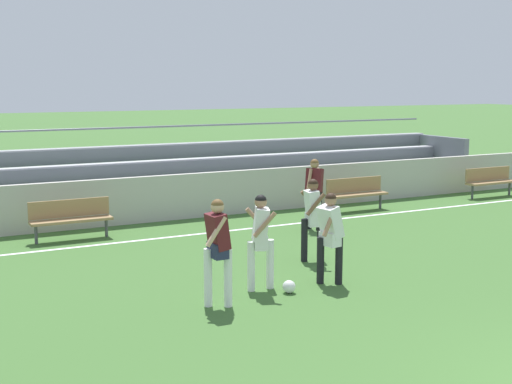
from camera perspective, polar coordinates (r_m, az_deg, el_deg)
field_line_sideline at (r=16.66m, az=-1.49°, el=-3.11°), size 44.00×0.12×0.01m
sideline_wall at (r=18.26m, az=-4.12°, el=-0.21°), size 48.00×0.16×1.17m
bleacher_stand at (r=19.34m, az=-16.05°, el=0.97°), size 27.00×2.82×2.19m
bench_far_left at (r=22.56m, az=18.65°, el=1.00°), size 1.80×0.40×0.90m
bench_near_wall_gap at (r=19.27m, az=8.22°, el=0.09°), size 1.80×0.40×0.90m
bench_far_right at (r=16.08m, az=-14.98°, el=-1.89°), size 1.80×0.40×0.90m
player_dark_on_ball at (r=10.84m, az=-3.16°, el=-4.18°), size 0.58×0.44×1.72m
player_white_wide_right at (r=11.71m, az=0.39°, el=-3.45°), size 0.49×0.65×1.64m
player_dark_dropping_back at (r=16.58m, az=4.81°, el=0.37°), size 0.65×0.49×1.71m
player_white_trailing_run at (r=13.66m, az=4.68°, el=-1.70°), size 0.52×0.57×1.64m
player_white_challenging at (r=12.13m, az=6.11°, el=-3.16°), size 0.57×0.45×1.61m
soccer_ball at (r=11.75m, az=2.73°, el=-7.77°), size 0.22×0.22×0.22m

